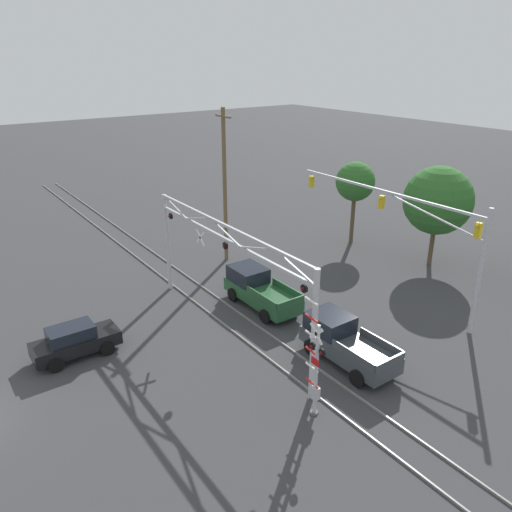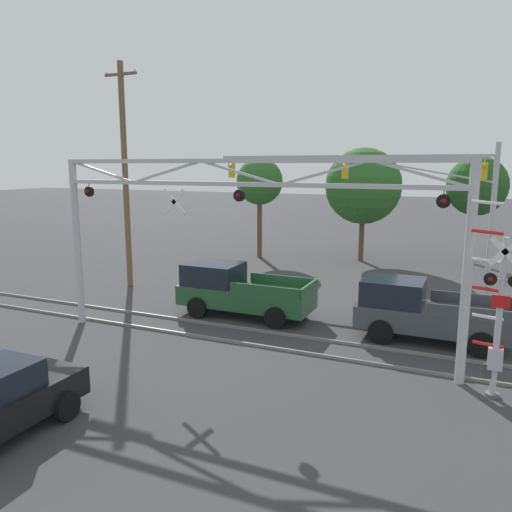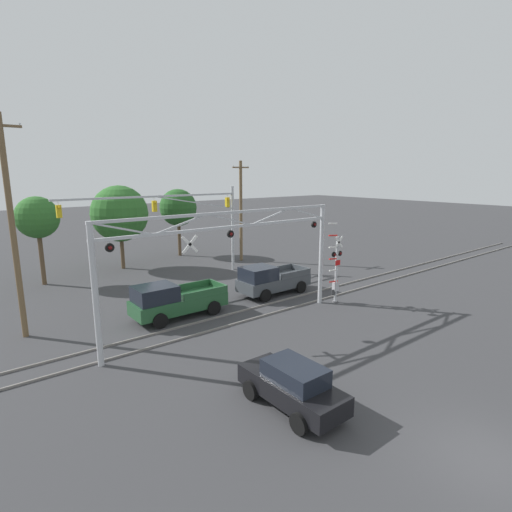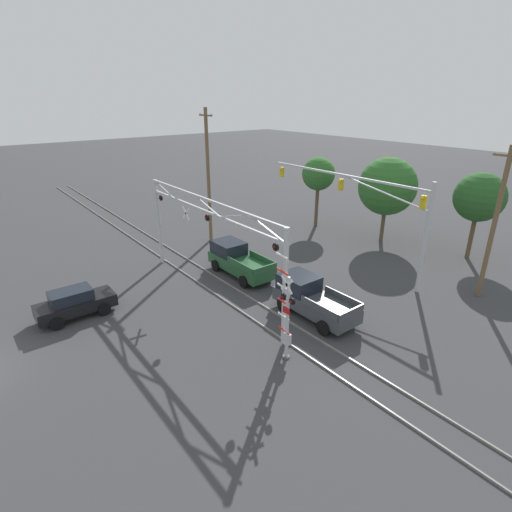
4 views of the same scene
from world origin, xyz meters
name	(u,v)px [view 1 (image 1 of 4)]	position (x,y,z in m)	size (l,w,h in m)	color
rail_track_near	(232,330)	(0.00, 13.17, 0.05)	(80.00, 0.08, 0.10)	gray
rail_track_far	(253,323)	(0.00, 14.60, 0.05)	(80.00, 0.08, 0.10)	gray
crossing_gantry	(226,260)	(-0.01, 12.89, 4.28)	(13.98, 0.29, 6.26)	#B7BABF
crossing_signal_mast	(315,371)	(7.64, 12.32, 2.08)	(1.31, 0.35, 5.20)	#B7BABF
traffic_signal_span	(424,228)	(3.95, 23.65, 5.01)	(13.92, 0.39, 7.08)	#B7BABF
pickup_truck_lead	(259,289)	(-1.70, 16.21, 1.03)	(5.43, 2.25, 2.08)	#23512D
pickup_truck_following	(344,341)	(5.49, 16.18, 1.03)	(5.13, 2.25, 2.08)	#3D4247
sedan_waiting	(75,341)	(-2.54, 5.50, 0.86)	(1.89, 4.22, 1.69)	black
utility_pole_left	(225,186)	(-8.87, 18.46, 5.59)	(1.80, 0.28, 10.88)	brown
background_tree_far_left_verge	(438,201)	(0.40, 29.94, 4.75)	(4.75, 4.75, 7.14)	brown
background_tree_far_right_verge	(355,182)	(-6.07, 28.56, 4.97)	(3.03, 3.03, 6.52)	brown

